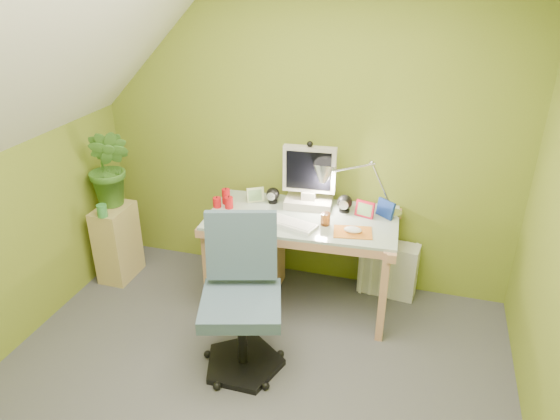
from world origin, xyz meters
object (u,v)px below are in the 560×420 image
(desk_lamp, at_px, (373,175))
(radiator, at_px, (388,268))
(desk, at_px, (302,259))
(monitor, at_px, (309,175))
(side_ledge, at_px, (117,242))
(task_chair, at_px, (241,302))
(potted_plant, at_px, (110,168))

(desk_lamp, xyz_separation_m, radiator, (0.17, 0.11, -0.80))
(desk, relative_size, monitor, 2.73)
(desk, relative_size, desk_lamp, 2.26)
(side_ledge, bearing_deg, task_chair, -28.24)
(potted_plant, relative_size, radiator, 1.46)
(desk_lamp, bearing_deg, side_ledge, -165.79)
(monitor, bearing_deg, radiator, 5.13)
(monitor, distance_m, radiator, 0.97)
(desk_lamp, height_order, potted_plant, desk_lamp)
(monitor, xyz_separation_m, side_ledge, (-1.50, -0.27, -0.65))
(side_ledge, bearing_deg, monitor, 10.08)
(desk, bearing_deg, desk_lamp, 18.44)
(side_ledge, bearing_deg, radiator, 10.04)
(radiator, bearing_deg, task_chair, -119.71)
(potted_plant, bearing_deg, side_ledge, -90.00)
(desk, bearing_deg, potted_plant, 178.07)
(monitor, relative_size, radiator, 1.14)
(task_chair, distance_m, radiator, 1.38)
(monitor, relative_size, side_ledge, 0.79)
(desk, distance_m, task_chair, 0.83)
(desk, distance_m, radiator, 0.70)
(radiator, bearing_deg, side_ledge, -163.55)
(radiator, bearing_deg, potted_plant, -164.86)
(desk, height_order, radiator, desk)
(monitor, distance_m, side_ledge, 1.66)
(desk, height_order, task_chair, task_chair)
(side_ledge, height_order, potted_plant, potted_plant)
(desk_lamp, height_order, side_ledge, desk_lamp)
(potted_plant, distance_m, task_chair, 1.59)
(desk, relative_size, task_chair, 1.35)
(task_chair, bearing_deg, desk_lamp, 40.71)
(desk_lamp, distance_m, radiator, 0.82)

